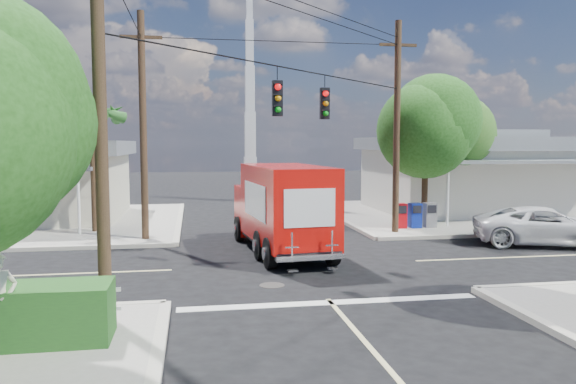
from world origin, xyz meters
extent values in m
plane|color=black|center=(0.00, 0.00, 0.00)|extent=(120.00, 120.00, 0.00)
cube|color=gray|center=(11.00, 11.00, 0.07)|extent=(14.00, 14.00, 0.14)
cube|color=#BBB6A6|center=(4.00, 11.00, 0.07)|extent=(0.25, 14.00, 0.14)
cube|color=#BBB6A6|center=(11.00, 4.00, 0.07)|extent=(14.00, 0.25, 0.14)
cube|color=gray|center=(-11.00, 11.00, 0.07)|extent=(14.00, 14.00, 0.14)
cube|color=#BBB6A6|center=(-4.00, 11.00, 0.07)|extent=(0.25, 14.00, 0.14)
cube|color=beige|center=(0.00, 10.00, 0.01)|extent=(0.12, 12.00, 0.01)
cube|color=silver|center=(0.00, -4.30, 0.01)|extent=(7.50, 0.40, 0.01)
cube|color=beige|center=(12.50, 12.00, 1.84)|extent=(11.00, 8.00, 3.40)
cube|color=gray|center=(12.50, 12.00, 3.89)|extent=(11.80, 8.80, 0.70)
cube|color=gray|center=(12.50, 12.00, 4.39)|extent=(6.05, 4.40, 0.50)
cube|color=gray|center=(12.50, 7.10, 3.04)|extent=(9.90, 1.80, 0.15)
cylinder|color=silver|center=(8.10, 6.30, 1.59)|extent=(0.12, 0.12, 2.90)
cube|color=beige|center=(-12.00, 12.50, 1.74)|extent=(10.00, 8.00, 3.20)
cube|color=gray|center=(-12.00, 12.50, 3.69)|extent=(10.80, 8.80, 0.70)
cube|color=gray|center=(-12.00, 12.50, 4.19)|extent=(5.50, 4.40, 0.50)
cylinder|color=silver|center=(-8.00, 6.80, 1.49)|extent=(0.12, 0.12, 2.70)
cube|color=silver|center=(0.50, 20.00, 1.50)|extent=(0.80, 0.80, 3.00)
cube|color=silver|center=(0.50, 20.00, 4.50)|extent=(0.70, 0.70, 3.00)
cube|color=silver|center=(0.50, 20.00, 7.50)|extent=(0.60, 0.60, 3.00)
cube|color=silver|center=(0.50, 20.00, 10.50)|extent=(0.50, 0.50, 3.00)
cylinder|color=#422D1C|center=(7.20, 6.80, 2.19)|extent=(0.28, 0.28, 4.10)
sphere|color=#1B4611|center=(7.20, 6.80, 4.75)|extent=(4.10, 4.10, 4.10)
sphere|color=#1B4611|center=(6.80, 7.00, 5.00)|extent=(3.33, 3.33, 3.33)
sphere|color=#1B4611|center=(7.55, 6.50, 4.62)|extent=(3.58, 3.58, 3.58)
cylinder|color=#422D1C|center=(9.80, 9.00, 1.93)|extent=(0.28, 0.28, 3.58)
sphere|color=#2C651D|center=(9.80, 9.00, 4.17)|extent=(3.58, 3.58, 3.58)
sphere|color=#2C651D|center=(9.40, 9.20, 4.40)|extent=(2.91, 2.91, 2.91)
sphere|color=#2C651D|center=(10.15, 8.70, 4.06)|extent=(3.14, 3.14, 3.14)
cylinder|color=#422D1C|center=(-7.50, 7.50, 2.64)|extent=(0.24, 0.24, 5.00)
cone|color=#286326|center=(-6.60, 7.50, 5.24)|extent=(0.50, 2.06, 0.98)
cone|color=#286326|center=(-6.94, 8.20, 5.24)|extent=(1.92, 1.68, 0.98)
cone|color=#286326|center=(-7.70, 8.38, 5.24)|extent=(2.12, 0.95, 0.98)
cone|color=#286326|center=(-8.31, 7.89, 5.24)|extent=(1.34, 2.07, 0.98)
cone|color=#286326|center=(-8.31, 7.11, 5.24)|extent=(1.34, 2.07, 0.98)
cone|color=#286326|center=(-7.70, 6.62, 5.24)|extent=(2.12, 0.95, 0.98)
cone|color=#286326|center=(-6.94, 6.80, 5.24)|extent=(1.92, 1.68, 0.98)
cylinder|color=#422D1C|center=(-9.50, 9.00, 2.44)|extent=(0.24, 0.24, 4.60)
cone|color=#286326|center=(-8.60, 9.00, 4.84)|extent=(0.50, 2.06, 0.98)
cone|color=#286326|center=(-8.94, 9.70, 4.84)|extent=(1.92, 1.68, 0.98)
cone|color=#286326|center=(-9.70, 9.88, 4.84)|extent=(2.12, 0.95, 0.98)
cone|color=#286326|center=(-10.31, 9.39, 4.84)|extent=(1.34, 2.07, 0.98)
cone|color=#286326|center=(-10.31, 8.61, 4.84)|extent=(1.34, 2.07, 0.98)
cone|color=#286326|center=(-9.70, 8.12, 4.84)|extent=(2.12, 0.95, 0.98)
cone|color=#286326|center=(-8.94, 8.30, 4.84)|extent=(1.92, 1.68, 0.98)
cylinder|color=#473321|center=(-5.20, -5.20, 4.50)|extent=(0.28, 0.28, 9.00)
cylinder|color=#473321|center=(5.20, 5.20, 4.50)|extent=(0.28, 0.28, 9.00)
cube|color=#473321|center=(5.20, 5.20, 8.00)|extent=(1.60, 0.12, 0.12)
cylinder|color=#473321|center=(-5.20, 5.20, 4.50)|extent=(0.28, 0.28, 9.00)
cube|color=#473321|center=(-5.20, 5.20, 8.00)|extent=(1.60, 0.12, 0.12)
cylinder|color=black|center=(0.00, 0.00, 6.20)|extent=(10.43, 10.43, 0.04)
cube|color=black|center=(-0.80, -0.80, 5.25)|extent=(0.30, 0.24, 1.05)
sphere|color=red|center=(-0.80, -0.94, 5.58)|extent=(0.20, 0.20, 0.20)
cube|color=black|center=(1.10, 1.10, 5.25)|extent=(0.30, 0.24, 1.05)
sphere|color=red|center=(1.10, 0.96, 5.58)|extent=(0.20, 0.20, 0.20)
cube|color=silver|center=(-5.00, -5.60, 0.64)|extent=(0.09, 0.06, 1.00)
cube|color=#B50810|center=(5.80, 6.20, 0.69)|extent=(0.50, 0.50, 1.10)
cube|color=navy|center=(6.50, 6.20, 0.69)|extent=(0.50, 0.50, 1.10)
cube|color=slate|center=(7.20, 6.20, 0.69)|extent=(0.50, 0.50, 1.10)
cube|color=black|center=(-0.20, 2.37, 0.49)|extent=(2.77, 7.18, 0.22)
cube|color=red|center=(-0.48, 5.09, 1.21)|extent=(2.30, 1.74, 1.98)
cube|color=black|center=(-0.54, 5.72, 1.57)|extent=(1.90, 0.42, 0.85)
cube|color=silver|center=(-0.56, 5.90, 0.58)|extent=(2.07, 0.32, 0.31)
cube|color=red|center=(-0.12, 1.56, 1.84)|extent=(2.76, 5.41, 2.61)
cube|color=white|center=(1.02, 1.68, 1.98)|extent=(0.35, 3.22, 1.17)
cube|color=white|center=(-1.25, 1.45, 1.98)|extent=(0.35, 3.22, 1.17)
cube|color=white|center=(0.15, -1.05, 1.98)|extent=(1.61, 0.18, 1.17)
cube|color=silver|center=(0.16, -1.16, 0.49)|extent=(2.17, 0.44, 0.16)
cube|color=silver|center=(-0.45, -1.34, 0.85)|extent=(0.41, 0.09, 0.90)
cube|color=silver|center=(0.80, -1.22, 0.85)|extent=(0.41, 0.09, 0.90)
cylinder|color=black|center=(-1.49, 4.85, 0.49)|extent=(0.39, 1.01, 0.99)
cylinder|color=black|center=(0.56, 5.06, 0.49)|extent=(0.39, 1.01, 0.99)
cylinder|color=black|center=(-0.96, -0.33, 0.49)|extent=(0.39, 1.01, 0.99)
cylinder|color=black|center=(1.09, -0.12, 0.49)|extent=(0.39, 1.01, 0.99)
imported|color=silver|center=(10.07, 1.95, 0.74)|extent=(5.79, 3.97, 1.47)
camera|label=1|loc=(-3.32, -17.47, 3.93)|focal=35.00mm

